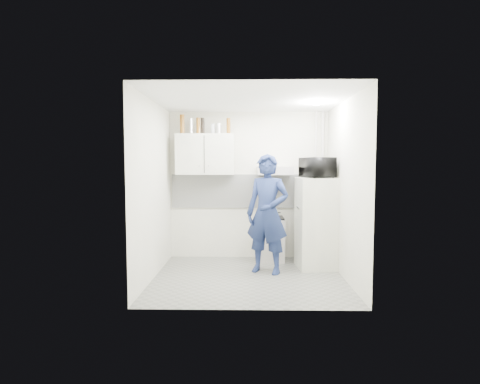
{
  "coord_description": "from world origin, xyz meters",
  "views": [
    {
      "loc": [
        -0.03,
        -5.44,
        1.65
      ],
      "look_at": [
        -0.13,
        0.3,
        1.25
      ],
      "focal_mm": 28.0,
      "sensor_mm": 36.0,
      "label": 1
    }
  ],
  "objects": [
    {
      "name": "wall_back",
      "position": [
        0.0,
        1.25,
        1.3
      ],
      "size": [
        2.8,
        0.0,
        2.8
      ],
      "primitive_type": "plane",
      "rotation": [
        1.57,
        0.0,
        0.0
      ],
      "color": "silver",
      "rests_on": "floor"
    },
    {
      "name": "person",
      "position": [
        0.29,
        0.28,
        0.92
      ],
      "size": [
        0.79,
        0.66,
        1.83
      ],
      "primitive_type": "imported",
      "rotation": [
        0.0,
        0.0,
        -0.4
      ],
      "color": "navy",
      "rests_on": "floor"
    },
    {
      "name": "ceiling",
      "position": [
        0.0,
        0.0,
        2.6
      ],
      "size": [
        2.8,
        2.8,
        0.0
      ],
      "primitive_type": "plane",
      "color": "white",
      "rests_on": "wall_back"
    },
    {
      "name": "microwave",
      "position": [
        1.1,
        0.58,
        1.62
      ],
      "size": [
        0.67,
        0.54,
        0.32
      ],
      "primitive_type": "imported",
      "rotation": [
        0.0,
        0.0,
        1.85
      ],
      "color": "black",
      "rests_on": "fridge"
    },
    {
      "name": "saucepan",
      "position": [
        0.34,
        1.02,
        0.81
      ],
      "size": [
        0.16,
        0.16,
        0.09
      ],
      "primitive_type": "cylinder",
      "color": "silver",
      "rests_on": "stove_top"
    },
    {
      "name": "canister_b",
      "position": [
        -0.52,
        1.07,
        2.29
      ],
      "size": [
        0.09,
        0.09,
        0.18
      ],
      "primitive_type": "cylinder",
      "color": "silver",
      "rests_on": "upper_cabinet"
    },
    {
      "name": "pipe_b",
      "position": [
        1.18,
        1.17,
        1.3
      ],
      "size": [
        0.04,
        0.04,
        2.6
      ],
      "primitive_type": "cylinder",
      "color": "beige",
      "rests_on": "floor"
    },
    {
      "name": "bottle_c",
      "position": [
        -0.87,
        1.07,
        2.34
      ],
      "size": [
        0.07,
        0.07,
        0.28
      ],
      "primitive_type": "cylinder",
      "color": "brown",
      "rests_on": "upper_cabinet"
    },
    {
      "name": "wall_left",
      "position": [
        -1.4,
        0.0,
        1.3
      ],
      "size": [
        0.0,
        2.6,
        2.6
      ],
      "primitive_type": "plane",
      "rotation": [
        1.57,
        0.0,
        1.57
      ],
      "color": "silver",
      "rests_on": "floor"
    },
    {
      "name": "bottle_d",
      "position": [
        -0.79,
        1.07,
        2.34
      ],
      "size": [
        0.06,
        0.06,
        0.28
      ],
      "primitive_type": "cylinder",
      "color": "black",
      "rests_on": "upper_cabinet"
    },
    {
      "name": "range_hood",
      "position": [
        0.45,
        1.0,
        1.57
      ],
      "size": [
        0.6,
        0.5,
        0.14
      ],
      "primitive_type": "cube",
      "color": "beige",
      "rests_on": "wall_back"
    },
    {
      "name": "bottle_b",
      "position": [
        -1.0,
        1.07,
        2.33
      ],
      "size": [
        0.07,
        0.07,
        0.27
      ],
      "primitive_type": "cylinder",
      "color": "silver",
      "rests_on": "upper_cabinet"
    },
    {
      "name": "canister_a",
      "position": [
        -0.62,
        1.07,
        2.29
      ],
      "size": [
        0.07,
        0.07,
        0.17
      ],
      "primitive_type": "cylinder",
      "color": "#B2B7BC",
      "rests_on": "upper_cabinet"
    },
    {
      "name": "wall_right",
      "position": [
        1.4,
        0.0,
        1.3
      ],
      "size": [
        0.0,
        2.6,
        2.6
      ],
      "primitive_type": "plane",
      "rotation": [
        1.57,
        0.0,
        -1.57
      ],
      "color": "silver",
      "rests_on": "floor"
    },
    {
      "name": "upper_cabinet",
      "position": [
        -0.75,
        1.07,
        1.85
      ],
      "size": [
        1.0,
        0.35,
        0.7
      ],
      "primitive_type": "cube",
      "color": "white",
      "rests_on": "wall_back"
    },
    {
      "name": "pipe_a",
      "position": [
        1.3,
        1.17,
        1.3
      ],
      "size": [
        0.05,
        0.05,
        2.6
      ],
      "primitive_type": "cylinder",
      "color": "beige",
      "rests_on": "floor"
    },
    {
      "name": "backsplash",
      "position": [
        0.0,
        1.24,
        1.2
      ],
      "size": [
        2.74,
        0.03,
        0.6
      ],
      "primitive_type": "cube",
      "color": "white",
      "rests_on": "wall_back"
    },
    {
      "name": "stove",
      "position": [
        0.38,
        1.0,
        0.37
      ],
      "size": [
        0.46,
        0.46,
        0.74
      ],
      "primitive_type": "cube",
      "color": "beige",
      "rests_on": "floor"
    },
    {
      "name": "bottle_e",
      "position": [
        -0.35,
        1.07,
        2.34
      ],
      "size": [
        0.07,
        0.07,
        0.27
      ],
      "primitive_type": "cylinder",
      "color": "brown",
      "rests_on": "upper_cabinet"
    },
    {
      "name": "fridge",
      "position": [
        1.1,
        0.58,
        0.73
      ],
      "size": [
        0.65,
        0.65,
        1.46
      ],
      "primitive_type": "cube",
      "rotation": [
        0.0,
        0.0,
        0.08
      ],
      "color": "white",
      "rests_on": "floor"
    },
    {
      "name": "floor",
      "position": [
        0.0,
        0.0,
        0.0
      ],
      "size": [
        2.8,
        2.8,
        0.0
      ],
      "primitive_type": "plane",
      "color": "slate",
      "rests_on": "ground"
    },
    {
      "name": "bottle_a",
      "position": [
        -1.15,
        1.07,
        2.37
      ],
      "size": [
        0.08,
        0.08,
        0.33
      ],
      "primitive_type": "cylinder",
      "color": "brown",
      "rests_on": "upper_cabinet"
    },
    {
      "name": "stove_top",
      "position": [
        0.38,
        1.0,
        0.75
      ],
      "size": [
        0.44,
        0.44,
        0.03
      ],
      "primitive_type": "cube",
      "color": "black",
      "rests_on": "stove"
    },
    {
      "name": "ceiling_spot_fixture",
      "position": [
        1.0,
        0.2,
        2.57
      ],
      "size": [
        0.1,
        0.1,
        0.02
      ],
      "primitive_type": "cylinder",
      "color": "white",
      "rests_on": "ceiling"
    }
  ]
}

